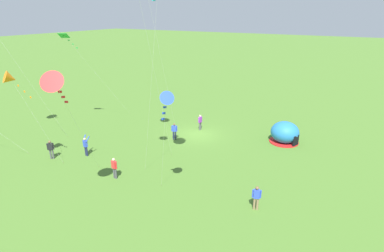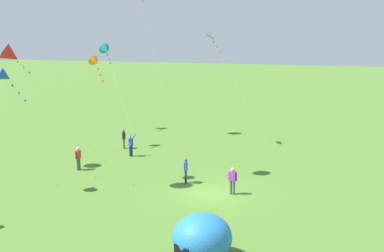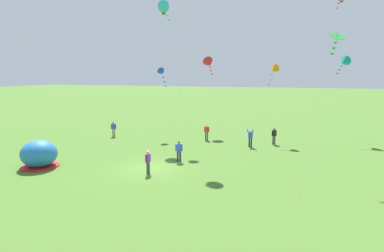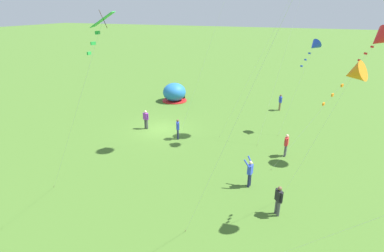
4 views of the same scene
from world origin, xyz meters
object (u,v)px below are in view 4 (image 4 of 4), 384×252
Objects in this scene: person_near_tent at (146,119)px; person_far_back at (280,101)px; popup_tent at (174,93)px; person_strolling at (278,199)px; person_watching_sky at (178,128)px; kite_green at (100,28)px; kite_orange at (354,74)px; kite_blue at (314,46)px; person_arms_raised at (250,172)px; person_center_field at (286,144)px; kite_red at (380,39)px.

person_near_tent and person_far_back have the same top height.
person_strolling is at bearing 38.88° from popup_tent.
person_far_back is 12.80m from person_watching_sky.
person_far_back is 17.83m from person_strolling.
kite_orange is (-4.75, 9.05, -1.90)m from kite_green.
kite_green is 1.24× the size of kite_orange.
person_watching_sky is at bearing -128.68° from person_strolling.
kite_blue is (-16.97, 7.40, -2.17)m from kite_green.
person_strolling is 7.03m from kite_orange.
person_arms_raised is (5.92, 10.44, 0.03)m from person_near_tent.
person_center_field is 10.77m from person_far_back.
popup_tent is 1.63× the size of person_center_field.
kite_red reaches higher than kite_blue.
kite_blue is at bearing 109.49° from person_near_tent.
person_far_back is at bearing 167.41° from kite_green.
kite_orange reaches higher than person_arms_raised.
person_near_tent is at bearing -123.13° from person_strolling.
person_arms_raised is (14.63, 11.61, 0.00)m from popup_tent.
person_arms_raised is 0.21× the size of kite_red.
person_arms_raised is (15.59, -0.13, 0.03)m from person_far_back.
person_near_tent is 1.00× the size of person_far_back.
person_center_field and person_strolling have the same top height.
person_watching_sky is at bearing 73.98° from person_near_tent.
person_center_field is (0.98, 12.12, 0.00)m from person_near_tent.
kite_red is 5.92m from kite_blue.
kite_orange is (16.32, 15.87, 6.57)m from popup_tent.
person_far_back is 1.00× the size of person_strolling.
kite_green is (11.37, -6.46, 8.50)m from person_center_field.
kite_blue is (-5.64, 9.50, 6.34)m from person_watching_sky.
person_watching_sky is at bearing -59.29° from kite_blue.
person_strolling is at bearing -3.17° from kite_blue.
kite_blue is at bearing 120.71° from person_watching_sky.
person_arms_raised is at bearing 38.45° from popup_tent.
person_strolling is at bearing 5.72° from person_far_back.
kite_red is 7.98m from kite_orange.
person_near_tent is at bearing -94.64° from person_center_field.
kite_orange is (17.29, 4.12, 6.61)m from person_far_back.
person_far_back is at bearing -153.91° from kite_blue.
person_watching_sky is (0.04, -8.56, 0.00)m from person_center_field.
popup_tent is at bearing -172.34° from person_near_tent.
popup_tent reaches higher than person_near_tent.
person_watching_sky is 12.73m from kite_blue.
person_near_tent is 1.00× the size of person_watching_sky.
person_strolling is at bearing 41.66° from person_arms_raised.
kite_orange is at bearing 7.67° from kite_blue.
kite_green reaches higher than kite_blue.
kite_red is at bearing 90.28° from person_near_tent.
person_watching_sky is (9.73, 4.73, -0.03)m from popup_tent.
person_arms_raised is 11.38m from kite_red.
person_strolling is (7.08, 0.24, 0.00)m from person_center_field.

